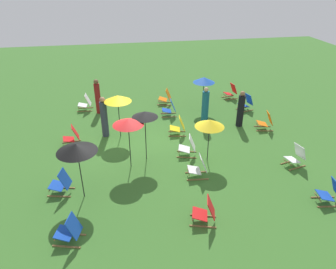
{
  "coord_description": "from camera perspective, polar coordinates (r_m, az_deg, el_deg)",
  "views": [
    {
      "loc": [
        10.8,
        -0.71,
        6.44
      ],
      "look_at": [
        0.0,
        1.2,
        0.5
      ],
      "focal_mm": 33.04,
      "sensor_mm": 36.0,
      "label": 1
    }
  ],
  "objects": [
    {
      "name": "umbrella_4",
      "position": [
        10.62,
        -7.36,
        2.25
      ],
      "size": [
        1.08,
        1.08,
        1.91
      ],
      "color": "black",
      "rests_on": "ground"
    },
    {
      "name": "deckchair_9",
      "position": [
        12.23,
        22.53,
        -3.76
      ],
      "size": [
        0.64,
        0.85,
        0.83
      ],
      "rotation": [
        0.0,
        0.0,
        0.24
      ],
      "color": "olive",
      "rests_on": "ground"
    },
    {
      "name": "deckchair_6",
      "position": [
        10.56,
        -19.09,
        -8.5
      ],
      "size": [
        0.63,
        0.85,
        0.83
      ],
      "rotation": [
        0.0,
        0.0,
        -0.22
      ],
      "color": "olive",
      "rests_on": "ground"
    },
    {
      "name": "deckchair_14",
      "position": [
        8.86,
        -17.71,
        -16.55
      ],
      "size": [
        0.66,
        0.86,
        0.83
      ],
      "rotation": [
        0.0,
        0.0,
        -0.27
      ],
      "color": "olive",
      "rests_on": "ground"
    },
    {
      "name": "deckchair_8",
      "position": [
        10.83,
        27.78,
        -9.49
      ],
      "size": [
        0.57,
        0.82,
        0.83
      ],
      "rotation": [
        0.0,
        0.0,
        -0.13
      ],
      "color": "olive",
      "rests_on": "ground"
    },
    {
      "name": "umbrella_1",
      "position": [
        9.42,
        -16.52,
        -2.37
      ],
      "size": [
        1.21,
        1.21,
        1.94
      ],
      "color": "black",
      "rests_on": "ground"
    },
    {
      "name": "umbrella_2",
      "position": [
        11.09,
        7.7,
        2.07
      ],
      "size": [
        1.06,
        1.06,
        1.7
      ],
      "color": "black",
      "rests_on": "ground"
    },
    {
      "name": "deckchair_0",
      "position": [
        10.76,
        5.69,
        -6.06
      ],
      "size": [
        0.54,
        0.8,
        0.83
      ],
      "rotation": [
        0.0,
        0.0,
        -0.09
      ],
      "color": "olive",
      "rests_on": "ground"
    },
    {
      "name": "deckchair_13",
      "position": [
        13.2,
        -17.26,
        -0.35
      ],
      "size": [
        0.58,
        0.82,
        0.83
      ],
      "rotation": [
        0.0,
        0.0,
        0.15
      ],
      "color": "olive",
      "rests_on": "ground"
    },
    {
      "name": "umbrella_3",
      "position": [
        15.43,
        6.64,
        9.98
      ],
      "size": [
        1.08,
        1.08,
        1.74
      ],
      "color": "black",
      "rests_on": "ground"
    },
    {
      "name": "deckchair_7",
      "position": [
        16.3,
        14.22,
        5.67
      ],
      "size": [
        0.66,
        0.86,
        0.83
      ],
      "rotation": [
        0.0,
        0.0,
        0.26
      ],
      "color": "olive",
      "rests_on": "ground"
    },
    {
      "name": "umbrella_5",
      "position": [
        10.98,
        -4.3,
        3.7
      ],
      "size": [
        0.94,
        0.94,
        1.98
      ],
      "color": "black",
      "rests_on": "ground"
    },
    {
      "name": "person_0",
      "position": [
        13.34,
        -11.69,
        3.06
      ],
      "size": [
        0.41,
        0.41,
        1.78
      ],
      "rotation": [
        0.0,
        0.0,
        0.74
      ],
      "color": "#333847",
      "rests_on": "ground"
    },
    {
      "name": "deckchair_3",
      "position": [
        15.15,
        0.33,
        4.81
      ],
      "size": [
        0.53,
        0.79,
        0.83
      ],
      "rotation": [
        0.0,
        0.0,
        -0.08
      ],
      "color": "olive",
      "rests_on": "ground"
    },
    {
      "name": "deckchair_2",
      "position": [
        16.34,
        -14.99,
        5.61
      ],
      "size": [
        0.52,
        0.79,
        0.83
      ],
      "rotation": [
        0.0,
        0.0,
        -0.07
      ],
      "color": "olive",
      "rests_on": "ground"
    },
    {
      "name": "ground_plane",
      "position": [
        12.6,
        -5.39,
        -2.45
      ],
      "size": [
        40.0,
        40.0,
        0.0
      ],
      "primitive_type": "plane",
      "color": "#386B28"
    },
    {
      "name": "deckchair_10",
      "position": [
        17.65,
        11.54,
        7.73
      ],
      "size": [
        0.6,
        0.83,
        0.83
      ],
      "rotation": [
        0.0,
        0.0,
        0.17
      ],
      "color": "olive",
      "rests_on": "ground"
    },
    {
      "name": "deckchair_11",
      "position": [
        14.51,
        17.59,
        2.29
      ],
      "size": [
        0.61,
        0.83,
        0.83
      ],
      "rotation": [
        0.0,
        0.0,
        -0.18
      ],
      "color": "olive",
      "rests_on": "ground"
    },
    {
      "name": "deckchair_5",
      "position": [
        13.39,
        1.93,
        1.46
      ],
      "size": [
        0.6,
        0.83,
        0.83
      ],
      "rotation": [
        0.0,
        0.0,
        -0.17
      ],
      "color": "olive",
      "rests_on": "ground"
    },
    {
      "name": "deckchair_4",
      "position": [
        9.05,
        6.93,
        -13.98
      ],
      "size": [
        0.67,
        0.86,
        0.83
      ],
      "rotation": [
        0.0,
        0.0,
        -0.29
      ],
      "color": "olive",
      "rests_on": "ground"
    },
    {
      "name": "deckchair_1",
      "position": [
        16.51,
        -0.43,
        6.85
      ],
      "size": [
        0.69,
        0.87,
        0.83
      ],
      "rotation": [
        0.0,
        0.0,
        -0.31
      ],
      "color": "olive",
      "rests_on": "ground"
    },
    {
      "name": "deckchair_12",
      "position": [
        11.92,
        3.76,
        -2.26
      ],
      "size": [
        0.65,
        0.86,
        0.83
      ],
      "rotation": [
        0.0,
        0.0,
        -0.26
      ],
      "color": "olive",
      "rests_on": "ground"
    },
    {
      "name": "person_2",
      "position": [
        14.25,
        6.87,
        5.07
      ],
      "size": [
        0.39,
        0.39,
        1.78
      ],
      "rotation": [
        0.0,
        0.0,
        5.99
      ],
      "color": "#195972",
      "rests_on": "ground"
    },
    {
      "name": "person_1",
      "position": [
        15.68,
        -12.84,
        6.79
      ],
      "size": [
        0.28,
        0.28,
        1.73
      ],
      "rotation": [
        0.0,
        0.0,
        3.18
      ],
      "color": "maroon",
      "rests_on": "ground"
    },
    {
      "name": "person_3",
      "position": [
        14.34,
        13.27,
        4.46
      ],
      "size": [
        0.43,
        0.43,
        1.68
      ],
      "rotation": [
        0.0,
        0.0,
        4.07
      ],
      "color": "black",
      "rests_on": "ground"
    },
    {
      "name": "umbrella_0",
      "position": [
        12.8,
        -9.28,
        6.58
      ],
      "size": [
        1.12,
        1.12,
        1.89
      ],
      "color": "black",
      "rests_on": "ground"
    }
  ]
}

